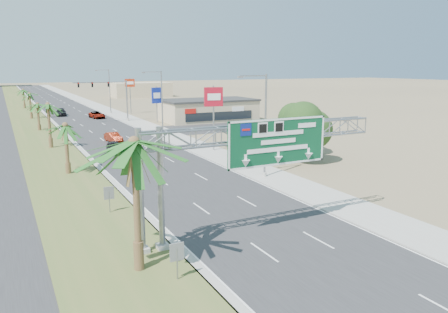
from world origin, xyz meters
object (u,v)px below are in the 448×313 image
car_right_lane (97,115)px  pole_sign_red_far (130,86)px  car_left_lane (114,147)px  car_mid_lane (113,137)px  sign_gantry (253,142)px  pole_sign_red_near (214,100)px  car_far (61,112)px  signal_mast (117,97)px  palm_near (134,143)px  store_building (208,110)px  pole_sign_blue (157,97)px

car_right_lane → pole_sign_red_far: pole_sign_red_far is taller
car_left_lane → car_mid_lane: size_ratio=1.05×
sign_gantry → pole_sign_red_near: size_ratio=2.01×
pole_sign_red_near → pole_sign_red_far: (2.54, 48.96, -0.11)m
car_mid_lane → car_right_lane: bearing=75.7°
car_left_lane → car_mid_lane: car_left_lane is taller
sign_gantry → car_far: size_ratio=3.24×
signal_mast → car_mid_lane: (-6.15, -22.85, -4.17)m
sign_gantry → car_mid_lane: sign_gantry is taller
pole_sign_red_far → car_left_lane: bearing=-107.8°
palm_near → car_mid_lane: size_ratio=2.02×
store_building → car_left_lane: bearing=-134.5°
car_far → car_left_lane: bearing=-84.3°
signal_mast → car_mid_lane: bearing=-105.1°
pole_sign_red_near → pole_sign_red_far: pole_sign_red_near is taller
car_far → pole_sign_red_near: (12.32, -51.62, 5.74)m
palm_near → pole_sign_blue: (20.94, 59.30, -1.93)m
store_building → pole_sign_red_far: size_ratio=2.22×
car_far → pole_sign_red_near: bearing=-71.5°
palm_near → pole_sign_red_near: 33.89m
sign_gantry → store_building: size_ratio=0.93×
sign_gantry → palm_near: size_ratio=2.01×
car_mid_lane → pole_sign_red_near: 17.04m
car_far → pole_sign_blue: bearing=-49.2°
palm_near → pole_sign_red_near: (18.20, 28.58, -0.44)m
car_mid_lane → pole_sign_blue: 22.60m
store_building → pole_sign_red_near: 32.48m
car_mid_lane → car_far: size_ratio=0.80×
store_building → car_right_lane: (-19.22, 13.95, -1.29)m
signal_mast → car_right_lane: (-2.39, 7.98, -4.14)m
palm_near → store_building: 66.04m
sign_gantry → car_far: sign_gantry is taller
palm_near → pole_sign_blue: size_ratio=1.20×
car_right_lane → pole_sign_blue: (8.96, -12.65, 4.29)m
signal_mast → car_far: bearing=117.6°
palm_near → store_building: size_ratio=0.46×
sign_gantry → pole_sign_blue: 58.80m
signal_mast → pole_sign_red_far: 15.07m
car_mid_lane → sign_gantry: bearing=-97.5°
car_far → pole_sign_red_far: 16.12m
car_mid_lane → pole_sign_red_far: bearing=63.6°
pole_sign_blue → signal_mast: bearing=144.6°
signal_mast → pole_sign_red_far: size_ratio=1.27×
car_far → pole_sign_blue: 26.11m
palm_near → sign_gantry: bearing=13.3°
signal_mast → car_far: 18.77m
sign_gantry → car_right_lane: (3.85, 70.02, -5.35)m
car_far → palm_near: bearing=-89.2°
pole_sign_blue → car_far: bearing=125.8°
pole_sign_blue → pole_sign_red_far: pole_sign_red_far is taller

